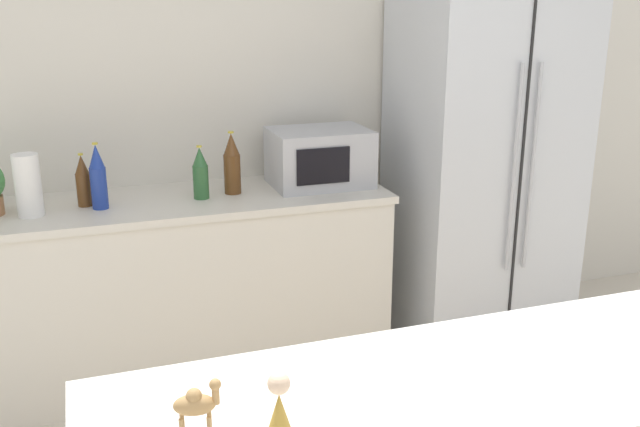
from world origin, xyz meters
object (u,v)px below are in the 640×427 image
at_px(microwave, 319,157).
at_px(back_bottle_0, 83,181).
at_px(paper_towel_roll, 28,185).
at_px(back_bottle_1, 232,164).
at_px(back_bottle_3, 200,173).
at_px(camel_figurine, 197,403).
at_px(back_bottle_2, 98,177).
at_px(wise_man_figurine_blue, 279,416).
at_px(refrigerator, 481,171).

bearing_deg(microwave, back_bottle_0, -179.50).
bearing_deg(paper_towel_roll, back_bottle_1, 4.91).
height_order(back_bottle_3, camel_figurine, back_bottle_3).
distance_m(paper_towel_roll, back_bottle_2, 0.29).
relative_size(camel_figurine, wise_man_figurine_blue, 0.75).
xyz_separation_m(back_bottle_2, back_bottle_3, (0.46, 0.02, -0.02)).
bearing_deg(camel_figurine, back_bottle_1, 75.99).
distance_m(refrigerator, paper_towel_roll, 2.23).
relative_size(microwave, back_bottle_2, 1.60).
bearing_deg(back_bottle_1, wise_man_figurine_blue, -99.73).
bearing_deg(camel_figurine, back_bottle_3, 80.08).
bearing_deg(back_bottle_0, camel_figurine, -85.16).
xyz_separation_m(back_bottle_1, back_bottle_2, (-0.61, -0.06, -0.00)).
height_order(back_bottle_0, wise_man_figurine_blue, wise_man_figurine_blue).
bearing_deg(wise_man_figurine_blue, paper_towel_roll, 104.76).
relative_size(back_bottle_0, back_bottle_1, 0.80).
height_order(paper_towel_roll, back_bottle_1, back_bottle_1).
bearing_deg(camel_figurine, microwave, 65.03).
bearing_deg(microwave, refrigerator, -5.81).
height_order(microwave, back_bottle_3, microwave).
bearing_deg(microwave, camel_figurine, -114.97).
height_order(microwave, back_bottle_1, back_bottle_1).
bearing_deg(refrigerator, back_bottle_3, 178.79).
height_order(back_bottle_0, back_bottle_2, back_bottle_2).
bearing_deg(paper_towel_roll, refrigerator, 0.14).
xyz_separation_m(back_bottle_2, wise_man_figurine_blue, (0.25, -2.06, 0.01)).
height_order(paper_towel_roll, back_bottle_0, paper_towel_roll).
height_order(back_bottle_2, back_bottle_3, back_bottle_2).
height_order(microwave, back_bottle_0, microwave).
distance_m(microwave, back_bottle_2, 1.06).
bearing_deg(microwave, back_bottle_3, -174.55).
bearing_deg(microwave, back_bottle_1, -177.85).
bearing_deg(paper_towel_roll, microwave, 4.00).
distance_m(back_bottle_3, camel_figurine, 2.02).
xyz_separation_m(microwave, back_bottle_1, (-0.45, -0.02, 0.00)).
relative_size(paper_towel_roll, microwave, 0.57).
bearing_deg(paper_towel_roll, back_bottle_0, 20.64).
bearing_deg(microwave, back_bottle_2, -175.96).
bearing_deg(back_bottle_2, camel_figurine, -86.87).
bearing_deg(camel_figurine, paper_towel_roll, 101.49).
height_order(refrigerator, back_bottle_1, refrigerator).
relative_size(back_bottle_2, camel_figurine, 2.47).
xyz_separation_m(back_bottle_0, camel_figurine, (0.17, -2.04, 0.04)).
relative_size(microwave, back_bottle_1, 1.59).
bearing_deg(refrigerator, back_bottle_0, 177.73).
distance_m(back_bottle_1, wise_man_figurine_blue, 2.15).
relative_size(refrigerator, back_bottle_1, 6.10).
height_order(refrigerator, microwave, refrigerator).
bearing_deg(back_bottle_1, back_bottle_2, -174.60).
bearing_deg(back_bottle_2, back_bottle_0, 134.75).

